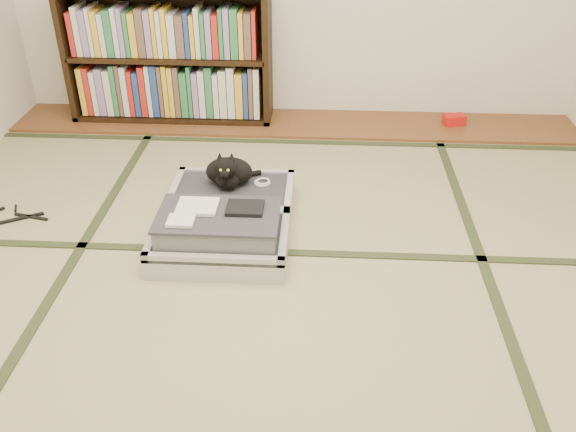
{
  "coord_description": "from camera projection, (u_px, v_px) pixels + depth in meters",
  "views": [
    {
      "loc": [
        0.19,
        -2.08,
        1.76
      ],
      "look_at": [
        0.05,
        0.35,
        0.25
      ],
      "focal_mm": 38.0,
      "sensor_mm": 36.0,
      "label": 1
    }
  ],
  "objects": [
    {
      "name": "floor",
      "position": [
        272.0,
        305.0,
        2.7
      ],
      "size": [
        4.5,
        4.5,
        0.0
      ],
      "primitive_type": "plane",
      "color": "tan",
      "rests_on": "ground"
    },
    {
      "name": "wood_strip",
      "position": [
        294.0,
        123.0,
        4.39
      ],
      "size": [
        4.0,
        0.5,
        0.02
      ],
      "primitive_type": "cube",
      "color": "brown",
      "rests_on": "ground"
    },
    {
      "name": "red_item",
      "position": [
        454.0,
        120.0,
        4.34
      ],
      "size": [
        0.17,
        0.12,
        0.07
      ],
      "primitive_type": "cube",
      "rotation": [
        0.0,
        0.0,
        0.21
      ],
      "color": "red",
      "rests_on": "wood_strip"
    },
    {
      "name": "tatami_borders",
      "position": [
        280.0,
        242.0,
        3.12
      ],
      "size": [
        4.0,
        4.5,
        0.01
      ],
      "color": "#2D381E",
      "rests_on": "ground"
    },
    {
      "name": "bookcase",
      "position": [
        169.0,
        58.0,
        4.26
      ],
      "size": [
        1.42,
        0.33,
        0.92
      ],
      "color": "black",
      "rests_on": "wood_strip"
    },
    {
      "name": "suitcase",
      "position": [
        225.0,
        220.0,
        3.13
      ],
      "size": [
        0.66,
        0.89,
        0.26
      ],
      "color": "#B9BABE",
      "rests_on": "floor"
    },
    {
      "name": "cat",
      "position": [
        229.0,
        172.0,
        3.31
      ],
      "size": [
        0.3,
        0.3,
        0.24
      ],
      "color": "black",
      "rests_on": "suitcase"
    },
    {
      "name": "cable_coil",
      "position": [
        263.0,
        182.0,
        3.38
      ],
      "size": [
        0.09,
        0.09,
        0.02
      ],
      "color": "white",
      "rests_on": "suitcase"
    },
    {
      "name": "hanger",
      "position": [
        7.0,
        219.0,
        3.3
      ],
      "size": [
        0.41,
        0.29,
        0.01
      ],
      "color": "black",
      "rests_on": "floor"
    }
  ]
}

